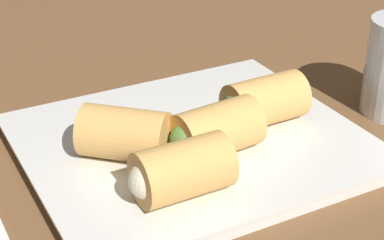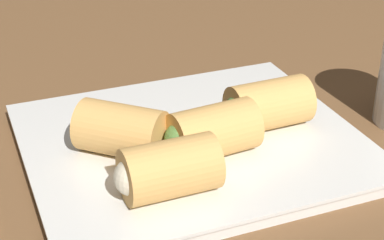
# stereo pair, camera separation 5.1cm
# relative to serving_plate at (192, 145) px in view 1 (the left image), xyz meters

# --- Properties ---
(table_surface) EXTENTS (1.80, 1.40, 0.02)m
(table_surface) POSITION_rel_serving_plate_xyz_m (0.02, 0.02, -0.02)
(table_surface) COLOR brown
(table_surface) RESTS_ON ground
(serving_plate) EXTENTS (0.27, 0.24, 0.01)m
(serving_plate) POSITION_rel_serving_plate_xyz_m (0.00, 0.00, 0.00)
(serving_plate) COLOR silver
(serving_plate) RESTS_ON table_surface
(roll_front_left) EXTENTS (0.08, 0.05, 0.04)m
(roll_front_left) POSITION_rel_serving_plate_xyz_m (0.00, -0.03, 0.03)
(roll_front_left) COLOR #DBA356
(roll_front_left) RESTS_ON serving_plate
(roll_front_right) EXTENTS (0.08, 0.08, 0.04)m
(roll_front_right) POSITION_rel_serving_plate_xyz_m (-0.06, 0.00, 0.03)
(roll_front_right) COLOR #DBA356
(roll_front_right) RESTS_ON serving_plate
(roll_back_left) EXTENTS (0.08, 0.04, 0.04)m
(roll_back_left) POSITION_rel_serving_plate_xyz_m (0.06, -0.01, 0.03)
(roll_back_left) COLOR #DBA356
(roll_back_left) RESTS_ON serving_plate
(roll_back_right) EXTENTS (0.08, 0.04, 0.04)m
(roll_back_right) POSITION_rel_serving_plate_xyz_m (-0.05, -0.07, 0.03)
(roll_back_right) COLOR #DBA356
(roll_back_right) RESTS_ON serving_plate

